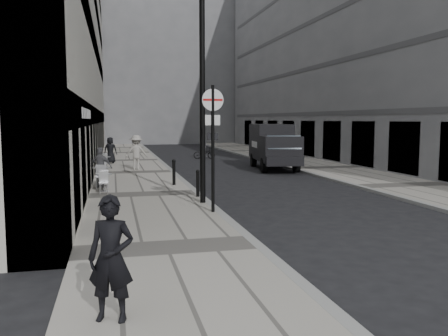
{
  "coord_description": "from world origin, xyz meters",
  "views": [
    {
      "loc": [
        -3.09,
        -7.42,
        2.89
      ],
      "look_at": [
        0.23,
        6.74,
        1.4
      ],
      "focal_mm": 38.0,
      "sensor_mm": 36.0,
      "label": 1
    }
  ],
  "objects_px": {
    "walking_man": "(111,258)",
    "lamppost": "(202,85)",
    "sign_post": "(213,131)",
    "panel_van": "(273,144)",
    "cyclist": "(204,150)"
  },
  "relations": [
    {
      "from": "panel_van",
      "to": "walking_man",
      "type": "bearing_deg",
      "value": -107.64
    },
    {
      "from": "lamppost",
      "to": "cyclist",
      "type": "xyz_separation_m",
      "value": [
        3.64,
        18.84,
        -3.36
      ]
    },
    {
      "from": "lamppost",
      "to": "walking_man",
      "type": "bearing_deg",
      "value": -108.3
    },
    {
      "from": "lamppost",
      "to": "cyclist",
      "type": "height_order",
      "value": "lamppost"
    },
    {
      "from": "sign_post",
      "to": "panel_van",
      "type": "relative_size",
      "value": 0.66
    },
    {
      "from": "lamppost",
      "to": "cyclist",
      "type": "distance_m",
      "value": 19.48
    },
    {
      "from": "panel_van",
      "to": "cyclist",
      "type": "xyz_separation_m",
      "value": [
        -2.58,
        8.02,
        -0.81
      ]
    },
    {
      "from": "walking_man",
      "to": "lamppost",
      "type": "relative_size",
      "value": 0.25
    },
    {
      "from": "lamppost",
      "to": "panel_van",
      "type": "relative_size",
      "value": 1.22
    },
    {
      "from": "sign_post",
      "to": "panel_van",
      "type": "xyz_separation_m",
      "value": [
        6.22,
        12.48,
        -1.07
      ]
    },
    {
      "from": "sign_post",
      "to": "lamppost",
      "type": "relative_size",
      "value": 0.54
    },
    {
      "from": "sign_post",
      "to": "panel_van",
      "type": "distance_m",
      "value": 13.99
    },
    {
      "from": "panel_van",
      "to": "sign_post",
      "type": "bearing_deg",
      "value": -109.23
    },
    {
      "from": "walking_man",
      "to": "cyclist",
      "type": "xyz_separation_m",
      "value": [
        6.6,
        27.77,
        -0.33
      ]
    },
    {
      "from": "walking_man",
      "to": "cyclist",
      "type": "height_order",
      "value": "walking_man"
    }
  ]
}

